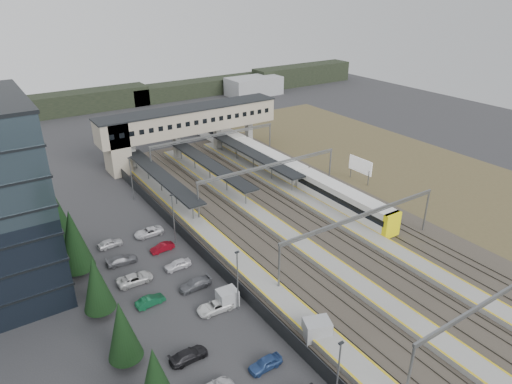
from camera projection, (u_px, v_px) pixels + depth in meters
ground at (257, 258)px, 64.85m from camera, size 220.00×220.00×0.00m
conifer_row at (106, 299)px, 48.91m from camera, size 4.42×49.82×9.50m
car_park at (188, 308)px, 54.06m from camera, size 10.61×44.62×1.29m
lampposts at (201, 244)px, 59.97m from camera, size 0.50×53.25×8.07m
fence at (200, 250)px, 64.97m from camera, size 0.08×90.00×2.00m
relay_cabin_near at (317, 330)px, 49.79m from camera, size 3.43×2.97×2.40m
relay_cabin_far at (227, 298)px, 55.00m from camera, size 2.46×2.09×2.15m
rail_corridor at (288, 224)px, 73.17m from camera, size 34.00×90.00×0.92m
canopies at (210, 164)px, 87.11m from camera, size 23.10×30.00×3.28m
footbridge at (178, 124)px, 97.12m from camera, size 40.40×6.40×11.20m
gantries at (311, 193)px, 70.58m from camera, size 28.40×62.28×7.17m
train at (270, 162)px, 93.01m from camera, size 3.11×65.03×3.92m
billboard at (360, 166)px, 88.04m from camera, size 0.34×5.72×4.81m
scrub_east at (431, 178)px, 91.08m from camera, size 34.00×120.00×0.06m
treeline_far at (159, 94)px, 145.30m from camera, size 170.00×19.00×7.00m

